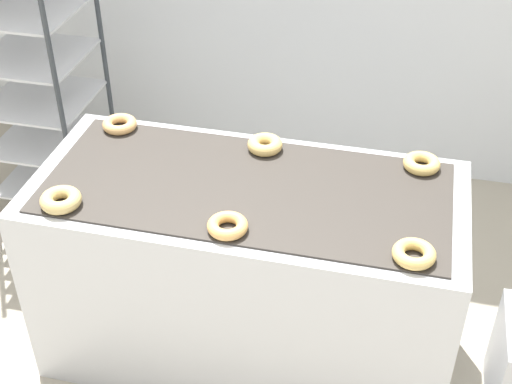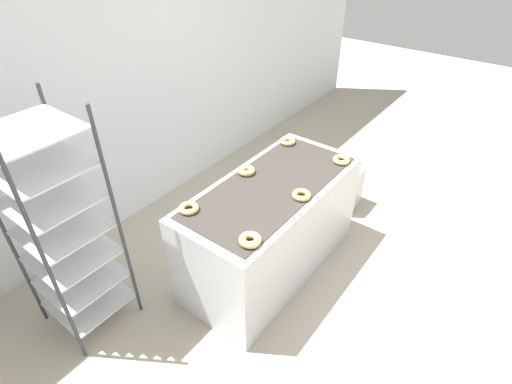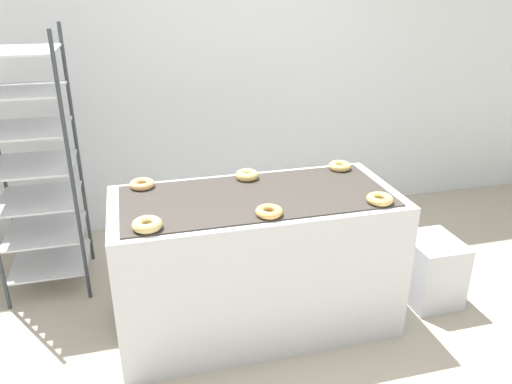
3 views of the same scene
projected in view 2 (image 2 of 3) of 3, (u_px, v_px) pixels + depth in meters
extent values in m
plane|color=#B2A893|center=(333.00, 298.00, 3.15)|extent=(14.00, 14.00, 0.00)
cube|color=silver|center=(128.00, 68.00, 3.38)|extent=(8.00, 0.05, 2.80)
cube|color=silver|center=(271.00, 228.00, 3.21)|extent=(1.57, 0.73, 0.82)
cube|color=#38332D|center=(272.00, 185.00, 2.97)|extent=(1.45, 0.64, 0.01)
cube|color=#262628|center=(335.00, 200.00, 3.24)|extent=(0.12, 0.07, 0.10)
cylinder|color=#33383D|center=(49.00, 270.00, 2.26)|extent=(0.02, 0.02, 1.68)
cylinder|color=#33383D|center=(119.00, 226.00, 2.58)|extent=(0.02, 0.02, 1.68)
cylinder|color=#33383D|center=(6.00, 234.00, 2.51)|extent=(0.02, 0.02, 1.68)
cylinder|color=#33383D|center=(75.00, 198.00, 2.82)|extent=(0.02, 0.02, 1.68)
cube|color=silver|center=(89.00, 299.00, 2.93)|extent=(0.48, 0.50, 0.01)
cube|color=silver|center=(81.00, 277.00, 2.80)|extent=(0.48, 0.50, 0.01)
cube|color=silver|center=(72.00, 254.00, 2.67)|extent=(0.48, 0.50, 0.01)
cube|color=silver|center=(63.00, 228.00, 2.53)|extent=(0.48, 0.50, 0.01)
cube|color=silver|center=(52.00, 199.00, 2.40)|extent=(0.48, 0.50, 0.01)
cube|color=silver|center=(40.00, 167.00, 2.27)|extent=(0.48, 0.50, 0.01)
cube|color=silver|center=(26.00, 131.00, 2.13)|extent=(0.48, 0.50, 0.01)
cube|color=silver|center=(340.00, 186.00, 4.03)|extent=(0.31, 0.37, 0.42)
torus|color=#D4B56D|center=(250.00, 240.00, 2.44)|extent=(0.14, 0.14, 0.05)
torus|color=#ECB060|center=(301.00, 195.00, 2.83)|extent=(0.14, 0.14, 0.04)
torus|color=#DFB964|center=(341.00, 160.00, 3.22)|extent=(0.14, 0.14, 0.04)
torus|color=#EAB16A|center=(189.00, 208.00, 2.71)|extent=(0.14, 0.14, 0.04)
torus|color=#E4BC6B|center=(246.00, 170.00, 3.09)|extent=(0.14, 0.14, 0.05)
torus|color=#E5BF69|center=(288.00, 141.00, 3.48)|extent=(0.14, 0.14, 0.04)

